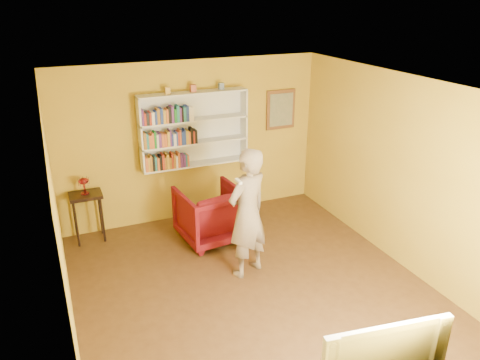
% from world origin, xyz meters
% --- Properties ---
extents(room_shell, '(5.30, 5.80, 2.88)m').
position_xyz_m(room_shell, '(0.00, 0.00, 1.02)').
color(room_shell, '#452C16').
rests_on(room_shell, ground).
extents(bookshelf, '(1.80, 0.29, 1.23)m').
position_xyz_m(bookshelf, '(0.00, 2.41, 1.59)').
color(bookshelf, silver).
rests_on(bookshelf, room_shell).
extents(books_row_lower, '(0.72, 0.19, 0.26)m').
position_xyz_m(books_row_lower, '(-0.52, 2.30, 1.13)').
color(books_row_lower, '#CD6129').
rests_on(books_row_lower, bookshelf).
extents(books_row_middle, '(0.87, 0.19, 0.27)m').
position_xyz_m(books_row_middle, '(-0.43, 2.30, 1.51)').
color(books_row_middle, '#98631B').
rests_on(books_row_middle, bookshelf).
extents(books_row_upper, '(0.83, 0.19, 0.27)m').
position_xyz_m(books_row_upper, '(-0.44, 2.30, 1.89)').
color(books_row_upper, '#5B287A').
rests_on(books_row_upper, bookshelf).
extents(ornament_left, '(0.08, 0.08, 0.11)m').
position_xyz_m(ornament_left, '(-0.41, 2.35, 2.27)').
color(ornament_left, gold).
rests_on(ornament_left, bookshelf).
extents(ornament_centre, '(0.09, 0.09, 0.12)m').
position_xyz_m(ornament_centre, '(0.01, 2.35, 2.27)').
color(ornament_centre, '#AA5138').
rests_on(ornament_centre, bookshelf).
extents(ornament_right, '(0.08, 0.08, 0.11)m').
position_xyz_m(ornament_right, '(0.48, 2.35, 2.27)').
color(ornament_right, slate).
rests_on(ornament_right, bookshelf).
extents(framed_painting, '(0.55, 0.05, 0.70)m').
position_xyz_m(framed_painting, '(1.65, 2.46, 1.75)').
color(framed_painting, brown).
rests_on(framed_painting, room_shell).
extents(console_table, '(0.49, 0.37, 0.80)m').
position_xyz_m(console_table, '(-1.82, 2.25, 0.66)').
color(console_table, black).
rests_on(console_table, ground).
extents(ruby_lustre, '(0.16, 0.16, 0.26)m').
position_xyz_m(ruby_lustre, '(-1.82, 2.25, 0.99)').
color(ruby_lustre, maroon).
rests_on(ruby_lustre, console_table).
extents(armchair, '(1.03, 1.05, 0.88)m').
position_xyz_m(armchair, '(-0.04, 1.53, 0.44)').
color(armchair, '#4F0511').
rests_on(armchair, ground).
extents(person, '(0.79, 0.67, 1.84)m').
position_xyz_m(person, '(0.10, 0.42, 0.92)').
color(person, '#786858').
rests_on(person, ground).
extents(game_remote, '(0.04, 0.15, 0.04)m').
position_xyz_m(game_remote, '(-0.13, 0.17, 1.52)').
color(game_remote, white).
rests_on(game_remote, person).
extents(television, '(1.19, 0.32, 0.68)m').
position_xyz_m(television, '(0.18, -2.25, 0.80)').
color(television, black).
rests_on(television, tv_cabinet).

